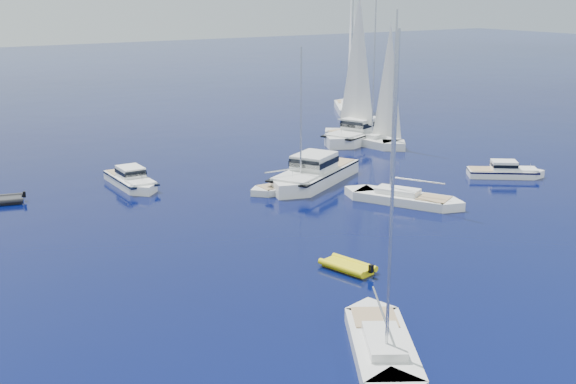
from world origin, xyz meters
The scene contains 10 objects.
motor_cruiser_centre centered at (5.67, 34.85, 0.00)m, with size 3.65×11.94×3.13m, color silver, non-canonical shape.
motor_cruiser_far_r centered at (20.72, 27.80, 0.00)m, with size 2.10×6.87×1.80m, color white, non-canonical shape.
motor_cruiser_distant centered at (19.70, 46.68, 0.00)m, with size 3.63×11.88×3.12m, color silver, non-canonical shape.
motor_cruiser_horizon centered at (-7.21, 42.02, 0.00)m, with size 2.38×7.78×2.04m, color white, non-canonical shape.
sailboat_fore centered at (-8.42, 8.90, 0.00)m, with size 2.59×9.95×14.62m, color silver, non-canonical shape.
sailboat_mid_r centered at (8.16, 26.56, 0.00)m, with size 2.59×9.97×14.66m, color white, non-canonical shape.
sailboat_centre centered at (3.18, 34.09, 0.00)m, with size 2.07×7.97×11.72m, color silver, non-canonical shape.
sailboat_sails_r centered at (19.46, 45.62, 0.00)m, with size 3.10×11.91×17.50m, color silver, non-canonical shape.
sailboat_sails_far centered at (30.47, 62.49, 0.00)m, with size 3.33×12.80×18.81m, color white, non-canonical shape.
tender_yellow centered at (-3.58, 17.81, 0.00)m, with size 1.86×3.33×0.95m, color yellow, non-canonical shape.
Camera 1 is at (-27.68, -13.53, 15.54)m, focal length 45.99 mm.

